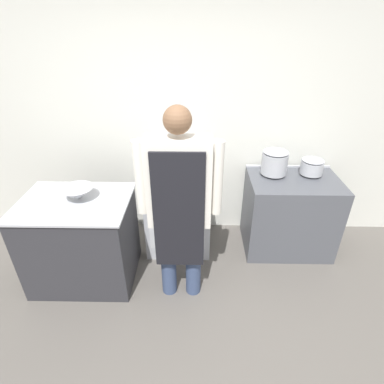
{
  "coord_description": "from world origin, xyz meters",
  "views": [
    {
      "loc": [
        0.06,
        -1.22,
        2.29
      ],
      "look_at": [
        0.01,
        1.07,
        0.99
      ],
      "focal_mm": 28.0,
      "sensor_mm": 36.0,
      "label": 1
    }
  ],
  "objects_px": {
    "stove": "(289,214)",
    "mixing_bowl": "(78,193)",
    "sauce_pot": "(312,166)",
    "person_cook": "(179,200)",
    "fridge_unit": "(179,213)",
    "stock_pot": "(275,161)"
  },
  "relations": [
    {
      "from": "stove",
      "to": "mixing_bowl",
      "type": "height_order",
      "value": "mixing_bowl"
    },
    {
      "from": "mixing_bowl",
      "to": "sauce_pot",
      "type": "bearing_deg",
      "value": 14.36
    },
    {
      "from": "mixing_bowl",
      "to": "sauce_pot",
      "type": "height_order",
      "value": "sauce_pot"
    },
    {
      "from": "person_cook",
      "to": "sauce_pot",
      "type": "bearing_deg",
      "value": 31.5
    },
    {
      "from": "person_cook",
      "to": "mixing_bowl",
      "type": "height_order",
      "value": "person_cook"
    },
    {
      "from": "stove",
      "to": "fridge_unit",
      "type": "bearing_deg",
      "value": 178.49
    },
    {
      "from": "person_cook",
      "to": "stock_pot",
      "type": "height_order",
      "value": "person_cook"
    },
    {
      "from": "stock_pot",
      "to": "sauce_pot",
      "type": "bearing_deg",
      "value": 0.0
    },
    {
      "from": "stove",
      "to": "person_cook",
      "type": "relative_size",
      "value": 0.52
    },
    {
      "from": "person_cook",
      "to": "fridge_unit",
      "type": "bearing_deg",
      "value": 94.5
    },
    {
      "from": "stove",
      "to": "mixing_bowl",
      "type": "relative_size",
      "value": 3.19
    },
    {
      "from": "stock_pot",
      "to": "sauce_pot",
      "type": "height_order",
      "value": "stock_pot"
    },
    {
      "from": "stock_pot",
      "to": "stove",
      "type": "bearing_deg",
      "value": -28.52
    },
    {
      "from": "fridge_unit",
      "to": "person_cook",
      "type": "bearing_deg",
      "value": -85.5
    },
    {
      "from": "mixing_bowl",
      "to": "stock_pot",
      "type": "xyz_separation_m",
      "value": [
        1.89,
        0.59,
        0.07
      ]
    },
    {
      "from": "person_cook",
      "to": "stock_pot",
      "type": "bearing_deg",
      "value": 40.99
    },
    {
      "from": "stove",
      "to": "fridge_unit",
      "type": "distance_m",
      "value": 1.23
    },
    {
      "from": "stock_pot",
      "to": "fridge_unit",
      "type": "bearing_deg",
      "value": -175.34
    },
    {
      "from": "stove",
      "to": "person_cook",
      "type": "height_order",
      "value": "person_cook"
    },
    {
      "from": "mixing_bowl",
      "to": "stock_pot",
      "type": "height_order",
      "value": "stock_pot"
    },
    {
      "from": "stove",
      "to": "stock_pot",
      "type": "relative_size",
      "value": 3.48
    },
    {
      "from": "fridge_unit",
      "to": "mixing_bowl",
      "type": "distance_m",
      "value": 1.14
    }
  ]
}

